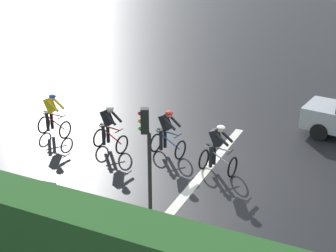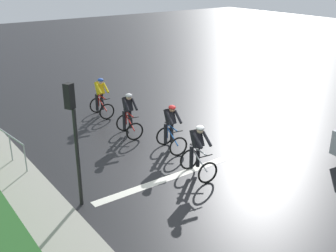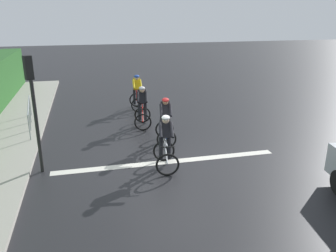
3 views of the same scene
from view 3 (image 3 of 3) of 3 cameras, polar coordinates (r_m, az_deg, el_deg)
name	(u,v)px [view 3 (image 3 of 3)]	position (r m, az deg, el deg)	size (l,w,h in m)	color
ground_plane	(169,163)	(10.63, 0.09, -6.19)	(80.00, 80.00, 0.00)	black
road_marking_stop_line	(168,162)	(10.71, -0.02, -5.98)	(7.00, 0.30, 0.01)	silver
cyclist_lead	(137,93)	(16.24, -5.17, 5.52)	(0.74, 1.11, 1.66)	black
cyclist_second	(142,107)	(13.76, -4.28, 3.14)	(0.84, 1.17, 1.66)	black
cyclist_mid	(165,121)	(11.96, -0.44, 0.78)	(0.84, 1.17, 1.66)	black
cyclist_fourth	(165,143)	(10.04, -0.43, -2.79)	(0.81, 1.15, 1.66)	black
traffic_light_near_crossing	(33,97)	(10.10, -21.60, 4.50)	(0.27, 0.29, 3.34)	black
pedestrian_railing_kerbside	(29,110)	(14.43, -22.10, 2.44)	(0.43, 3.19, 1.03)	#999EA3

